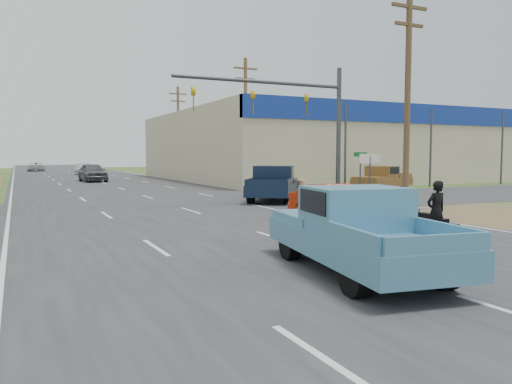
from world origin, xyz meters
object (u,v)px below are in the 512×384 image
rider (436,214)px  navy_pickup (274,183)px  distant_car_grey (93,172)px  blue_pickup (354,229)px  distant_car_white (36,166)px  brown_pickup (382,179)px  distant_car_silver (83,169)px  red_convertible (338,204)px  motorcycle (437,229)px

rider → navy_pickup: navy_pickup is taller
rider → distant_car_grey: (-4.04, 37.98, 0.03)m
blue_pickup → distant_car_white: 74.93m
rider → brown_pickup: bearing=-123.3°
blue_pickup → rider: bearing=31.9°
brown_pickup → distant_car_grey: size_ratio=1.10×
distant_car_silver → distant_car_white: distant_car_white is taller
rider → blue_pickup: 4.35m
navy_pickup → distant_car_grey: 25.12m
navy_pickup → brown_pickup: 10.38m
navy_pickup → distant_car_silver: 43.58m
red_convertible → distant_car_grey: (-4.00, 33.38, 0.16)m
red_convertible → distant_car_grey: distant_car_grey is taller
red_convertible → brown_pickup: 17.09m
distant_car_white → distant_car_silver: bearing=111.8°
rider → brown_pickup: brown_pickup is taller
red_convertible → brown_pickup: bearing=39.5°
rider → distant_car_white: 73.57m
red_convertible → motorcycle: 4.64m
navy_pickup → distant_car_white: (-9.73, 59.55, -0.23)m
red_convertible → distant_car_grey: size_ratio=0.84×
rider → distant_car_grey: 38.19m
motorcycle → distant_car_grey: distant_car_grey is taller
distant_car_grey → distant_car_white: distant_car_grey is taller
blue_pickup → distant_car_silver: 58.62m
red_convertible → rider: 4.60m
motorcycle → brown_pickup: size_ratio=0.34×
motorcycle → distant_car_silver: bearing=95.2°
distant_car_silver → distant_car_white: size_ratio=0.92×
motorcycle → brown_pickup: bearing=56.8°
blue_pickup → distant_car_white: (-3.59, 74.84, -0.19)m
brown_pickup → motorcycle: bearing=122.4°
brown_pickup → distant_car_silver: 42.86m
red_convertible → distant_car_silver: (-2.69, 52.33, -0.00)m
distant_car_grey → motorcycle: bearing=-87.5°
rider → distant_car_white: bearing=-81.6°
red_convertible → distant_car_grey: 33.62m
red_convertible → navy_pickup: (2.15, 9.02, 0.26)m
blue_pickup → distant_car_grey: 39.65m
brown_pickup → distant_car_white: brown_pickup is taller
rider → brown_pickup: 20.58m
motorcycle → distant_car_silver: distant_car_silver is taller
motorcycle → distant_car_grey: 38.23m
brown_pickup → distant_car_white: bearing=-2.7°
rider → brown_pickup: size_ratio=0.30×
rider → blue_pickup: (-4.02, -1.67, 0.08)m
distant_car_grey → red_convertible: bearing=-86.7°
red_convertible → brown_pickup: size_ratio=0.76×
red_convertible → navy_pickup: navy_pickup is taller
motorcycle → blue_pickup: (-4.02, -1.64, 0.48)m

